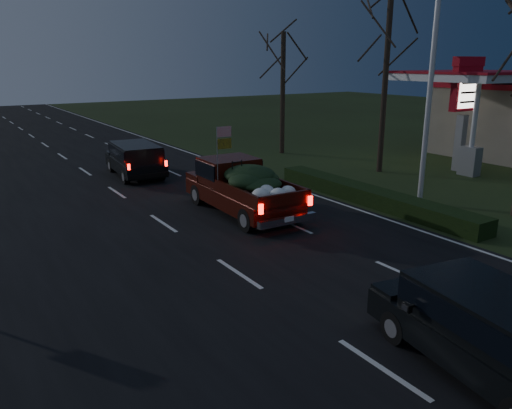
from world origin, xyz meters
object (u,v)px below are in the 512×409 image
light_pole (433,57)px  gas_price_pylon (465,95)px  lead_suv (135,157)px  pickup_truck (242,184)px  rear_suv (496,328)px

light_pole → gas_price_pylon: 7.36m
gas_price_pylon → lead_suv: bearing=152.0°
gas_price_pylon → pickup_truck: bearing=-178.5°
light_pole → rear_suv: 12.34m
gas_price_pylon → pickup_truck: gas_price_pylon is taller
rear_suv → lead_suv: bearing=98.0°
gas_price_pylon → rear_suv: 18.57m
light_pole → lead_suv: 13.81m
lead_suv → rear_suv: lead_suv is taller
gas_price_pylon → pickup_truck: size_ratio=1.01×
pickup_truck → lead_suv: 7.96m
gas_price_pylon → lead_suv: gas_price_pylon is taller
gas_price_pylon → lead_suv: (-14.20, 7.55, -2.79)m
light_pole → pickup_truck: bearing=157.9°
light_pole → gas_price_pylon: size_ratio=1.64×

